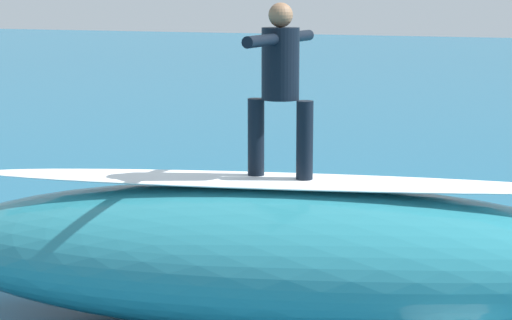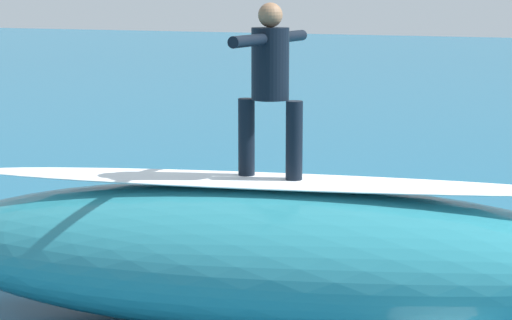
% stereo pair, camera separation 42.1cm
% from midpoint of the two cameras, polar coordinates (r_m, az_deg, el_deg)
% --- Properties ---
extents(ground_plane, '(120.00, 120.00, 0.00)m').
position_cam_midpoint_polar(ground_plane, '(12.26, 2.12, -5.20)').
color(ground_plane, '#196084').
extents(wave_crest, '(7.40, 3.83, 1.41)m').
position_cam_midpoint_polar(wave_crest, '(9.21, -0.13, -5.84)').
color(wave_crest, teal).
rests_on(wave_crest, ground_plane).
extents(wave_foam_lip, '(6.02, 2.19, 0.08)m').
position_cam_midpoint_polar(wave_foam_lip, '(9.03, -0.13, -1.29)').
color(wave_foam_lip, white).
rests_on(wave_foam_lip, wave_crest).
extents(surfboard_riding, '(1.95, 0.50, 0.08)m').
position_cam_midpoint_polar(surfboard_riding, '(9.03, 0.13, -1.30)').
color(surfboard_riding, yellow).
rests_on(surfboard_riding, wave_crest).
extents(surfer_riding, '(0.66, 1.58, 1.67)m').
position_cam_midpoint_polar(surfer_riding, '(8.88, 0.13, 5.09)').
color(surfer_riding, black).
rests_on(surfer_riding, surfboard_riding).
extents(surfboard_paddling, '(2.22, 1.52, 0.07)m').
position_cam_midpoint_polar(surfboard_paddling, '(14.48, -1.75, -2.66)').
color(surfboard_paddling, yellow).
rests_on(surfboard_paddling, ground_plane).
extents(surfer_paddling, '(1.52, 0.94, 0.29)m').
position_cam_midpoint_polar(surfer_paddling, '(14.54, -2.05, -1.96)').
color(surfer_paddling, black).
rests_on(surfer_paddling, surfboard_paddling).
extents(foam_patch_mid, '(0.75, 0.63, 0.13)m').
position_cam_midpoint_polar(foam_patch_mid, '(12.12, -6.96, -5.14)').
color(foam_patch_mid, white).
rests_on(foam_patch_mid, ground_plane).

